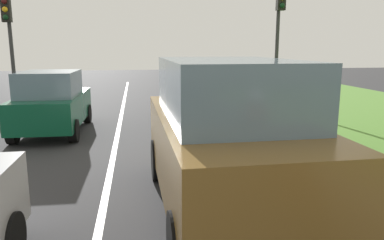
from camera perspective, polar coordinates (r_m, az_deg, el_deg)
name	(u,v)px	position (r m, az deg, el deg)	size (l,w,h in m)	color
ground_plane	(142,135)	(10.50, -7.69, -2.29)	(60.00, 60.00, 0.00)	#2D2D30
lane_line_center	(117,136)	(10.51, -11.51, -2.39)	(0.12, 32.00, 0.01)	silver
lane_line_right_edge	(264,130)	(11.14, 11.16, -1.60)	(0.12, 32.00, 0.01)	silver
curb_right	(280,128)	(11.31, 13.55, -1.21)	(0.24, 48.00, 0.12)	#9E9B93
car_suv_ahead	(226,137)	(5.33, 5.24, -2.66)	(2.02, 4.53, 2.28)	brown
car_hatchback_far	(52,102)	(11.25, -20.82, 2.55)	(1.77, 3.72, 1.78)	#0C472D
traffic_light_near_right	(279,23)	(15.05, 13.35, 14.48)	(0.32, 0.50, 5.02)	#2D2D2D
traffic_light_overhead_left	(9,30)	(15.77, -26.53, 12.34)	(0.32, 0.50, 4.57)	#2D2D2D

